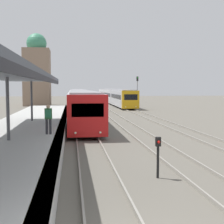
{
  "coord_description": "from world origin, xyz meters",
  "views": [
    {
      "loc": [
        -1.0,
        -5.72,
        3.5
      ],
      "look_at": [
        1.96,
        17.31,
        1.66
      ],
      "focal_mm": 50.0,
      "sensor_mm": 36.0,
      "label": 1
    }
  ],
  "objects_px": {
    "train_near": "(80,100)",
    "person_on_platform": "(48,117)",
    "signal_post_near": "(158,152)",
    "signal_mast_far": "(137,89)",
    "train_far": "(113,96)"
  },
  "relations": [
    {
      "from": "train_near",
      "to": "signal_post_near",
      "type": "relative_size",
      "value": 27.39
    },
    {
      "from": "train_near",
      "to": "train_far",
      "type": "height_order",
      "value": "train_near"
    },
    {
      "from": "signal_mast_far",
      "to": "signal_post_near",
      "type": "bearing_deg",
      "value": -100.74
    },
    {
      "from": "train_near",
      "to": "person_on_platform",
      "type": "bearing_deg",
      "value": -95.42
    },
    {
      "from": "signal_post_near",
      "to": "person_on_platform",
      "type": "bearing_deg",
      "value": 126.99
    },
    {
      "from": "train_near",
      "to": "signal_post_near",
      "type": "height_order",
      "value": "train_near"
    },
    {
      "from": "train_near",
      "to": "train_far",
      "type": "relative_size",
      "value": 1.07
    },
    {
      "from": "person_on_platform",
      "to": "train_far",
      "type": "bearing_deg",
      "value": 78.36
    },
    {
      "from": "train_far",
      "to": "person_on_platform",
      "type": "bearing_deg",
      "value": -101.64
    },
    {
      "from": "train_far",
      "to": "signal_post_near",
      "type": "height_order",
      "value": "train_far"
    },
    {
      "from": "train_near",
      "to": "train_far",
      "type": "distance_m",
      "value": 26.1
    },
    {
      "from": "signal_post_near",
      "to": "signal_mast_far",
      "type": "distance_m",
      "value": 37.89
    },
    {
      "from": "person_on_platform",
      "to": "signal_mast_far",
      "type": "xyz_separation_m",
      "value": [
        11.64,
        31.07,
        1.4
      ]
    },
    {
      "from": "person_on_platform",
      "to": "signal_post_near",
      "type": "height_order",
      "value": "person_on_platform"
    },
    {
      "from": "person_on_platform",
      "to": "signal_mast_far",
      "type": "relative_size",
      "value": 0.32
    }
  ]
}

